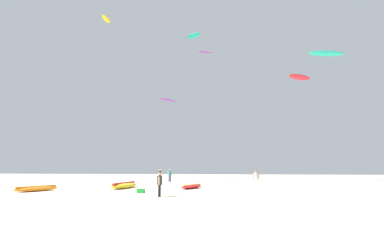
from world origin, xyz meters
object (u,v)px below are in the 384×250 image
(person_midground, at_px, (256,177))
(person_left, at_px, (170,174))
(kite_aloft_3, at_px, (194,36))
(kite_aloft_5, at_px, (106,19))
(kite_aloft_0, at_px, (167,100))
(kite_grounded_mid, at_px, (192,187))
(kite_aloft_4, at_px, (326,54))
(person_right, at_px, (160,175))
(cooler_box, at_px, (141,191))
(kite_aloft_1, at_px, (205,52))
(person_foreground, at_px, (160,183))
(kite_aloft_2, at_px, (300,77))
(kite_grounded_near, at_px, (124,185))
(kite_grounded_far, at_px, (37,189))

(person_midground, xyz_separation_m, person_left, (-10.27, 8.87, 0.02))
(kite_aloft_3, xyz_separation_m, kite_aloft_5, (-12.90, -7.25, -0.00))
(kite_aloft_0, xyz_separation_m, kite_aloft_3, (1.96, 12.63, 14.44))
(kite_grounded_mid, xyz_separation_m, kite_aloft_4, (15.48, 8.07, 15.34))
(person_right, bearing_deg, person_left, -150.64)
(cooler_box, distance_m, kite_aloft_1, 31.08)
(person_foreground, xyz_separation_m, person_midground, (7.41, 9.70, 0.03))
(kite_aloft_3, height_order, kite_aloft_5, kite_aloft_3)
(person_midground, distance_m, kite_aloft_2, 21.18)
(person_midground, xyz_separation_m, cooler_box, (-9.43, -7.20, -0.80))
(person_midground, bearing_deg, kite_aloft_2, -19.93)
(person_left, distance_m, person_right, 3.14)
(person_right, relative_size, kite_aloft_5, 0.67)
(kite_grounded_near, relative_size, cooler_box, 8.54)
(kite_grounded_mid, relative_size, kite_aloft_2, 0.81)
(kite_aloft_0, xyz_separation_m, kite_aloft_4, (19.47, 0.16, 5.26))
(person_midground, height_order, kite_grounded_mid, person_midground)
(person_midground, bearing_deg, kite_aloft_3, 35.52)
(kite_grounded_far, relative_size, kite_aloft_1, 1.45)
(person_foreground, distance_m, kite_grounded_near, 8.63)
(person_right, relative_size, kite_grounded_near, 0.35)
(kite_grounded_mid, distance_m, kite_aloft_1, 27.48)
(person_left, relative_size, kite_grounded_mid, 0.50)
(cooler_box, bearing_deg, kite_aloft_4, 34.26)
(kite_grounded_mid, relative_size, cooler_box, 6.05)
(kite_grounded_near, bearing_deg, person_foreground, -54.84)
(person_right, height_order, kite_aloft_4, kite_aloft_4)
(person_right, xyz_separation_m, kite_aloft_1, (4.90, 10.09, 19.72))
(person_foreground, distance_m, kite_grounded_mid, 7.43)
(person_midground, xyz_separation_m, kite_aloft_3, (-8.08, 18.10, 23.75))
(kite_grounded_mid, relative_size, kite_aloft_4, 0.73)
(person_midground, height_order, kite_aloft_4, kite_aloft_4)
(person_foreground, xyz_separation_m, person_right, (-3.44, 15.48, 0.03))
(cooler_box, distance_m, kite_aloft_3, 35.28)
(kite_grounded_near, height_order, kite_grounded_far, kite_grounded_near)
(person_foreground, bearing_deg, person_right, -78.44)
(person_midground, relative_size, kite_aloft_2, 0.39)
(kite_aloft_3, bearing_deg, kite_aloft_1, -46.26)
(cooler_box, distance_m, kite_aloft_0, 16.22)
(person_midground, relative_size, cooler_box, 2.93)
(kite_grounded_far, bearing_deg, kite_aloft_0, 55.58)
(person_left, bearing_deg, kite_grounded_far, -30.86)
(person_left, height_order, kite_aloft_5, kite_aloft_5)
(person_midground, bearing_deg, person_foreground, 154.07)
(kite_grounded_far, bearing_deg, person_right, 58.91)
(person_right, distance_m, kite_grounded_mid, 9.55)
(person_left, height_order, kite_grounded_mid, person_left)
(kite_aloft_3, bearing_deg, person_foreground, -88.62)
(person_foreground, relative_size, kite_aloft_0, 0.69)
(person_left, xyz_separation_m, kite_aloft_2, (18.48, 4.58, 14.12))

